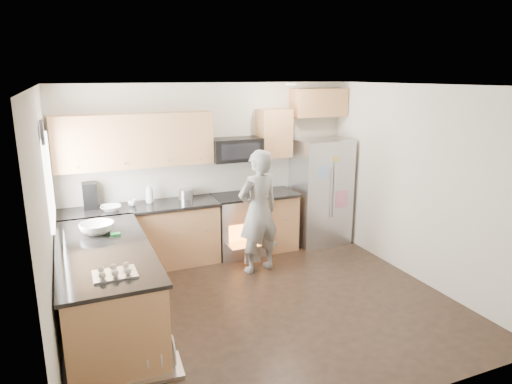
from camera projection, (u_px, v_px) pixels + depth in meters
name	position (u px, v px, depth m)	size (l,w,h in m)	color
ground	(262.00, 305.00, 5.54)	(4.50, 4.50, 0.00)	black
room_shell	(259.00, 170.00, 5.12)	(4.54, 4.04, 2.62)	beige
back_cabinet_run	(177.00, 198.00, 6.63)	(4.45, 0.64, 2.50)	#AF7B46
peninsula	(107.00, 287.00, 4.98)	(0.96, 2.36, 1.05)	#AF7B46
stove_range	(239.00, 211.00, 7.01)	(0.76, 0.97, 1.79)	#B7B7BC
refrigerator	(321.00, 192.00, 7.46)	(0.85, 0.68, 1.71)	#B7B7BC
person	(258.00, 212.00, 6.32)	(0.63, 0.42, 1.74)	gray
dish_rack	(154.00, 363.00, 4.28)	(0.55, 0.45, 0.32)	#B7B7BC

